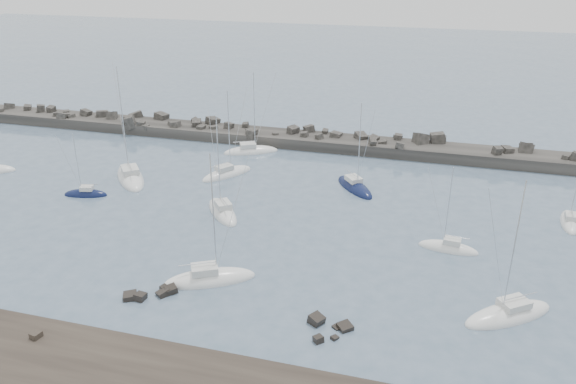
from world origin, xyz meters
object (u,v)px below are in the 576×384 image
object	(u,v)px
sailboat_4	(251,152)
sailboat_7	(355,188)
sailboat_5	(223,212)
sailboat_6	(210,279)
sailboat_2	(86,194)
sailboat_8	(448,248)
sailboat_1	(131,178)
sailboat_9	(570,222)
sailboat_3	(227,174)
sailboat_10	(508,315)

from	to	relation	value
sailboat_4	sailboat_7	xyz separation A→B (m)	(18.96, -10.30, 0.00)
sailboat_5	sailboat_6	distance (m)	15.71
sailboat_4	sailboat_7	world-z (taller)	sailboat_4
sailboat_2	sailboat_8	size ratio (longest dim) A/B	0.90
sailboat_1	sailboat_9	xyz separation A→B (m)	(59.19, 1.66, -0.02)
sailboat_1	sailboat_9	bearing A→B (deg)	1.61
sailboat_7	sailboat_4	bearing A→B (deg)	151.48
sailboat_1	sailboat_4	world-z (taller)	sailboat_1
sailboat_1	sailboat_6	size ratio (longest dim) A/B	1.18
sailboat_9	sailboat_6	bearing A→B (deg)	-147.35
sailboat_4	sailboat_2	bearing A→B (deg)	-125.06
sailboat_3	sailboat_8	bearing A→B (deg)	-23.89
sailboat_2	sailboat_4	world-z (taller)	sailboat_4
sailboat_7	sailboat_9	distance (m)	27.36
sailboat_6	sailboat_5	bearing A→B (deg)	107.05
sailboat_2	sailboat_10	xyz separation A→B (m)	(53.28, -13.37, -0.00)
sailboat_1	sailboat_8	bearing A→B (deg)	-11.38
sailboat_3	sailboat_6	distance (m)	28.76
sailboat_4	sailboat_5	xyz separation A→B (m)	(4.18, -22.82, 0.02)
sailboat_1	sailboat_7	xyz separation A→B (m)	(32.08, 5.30, -0.02)
sailboat_4	sailboat_7	bearing A→B (deg)	-28.52
sailboat_5	sailboat_8	world-z (taller)	sailboat_5
sailboat_8	sailboat_10	bearing A→B (deg)	-64.06
sailboat_3	sailboat_10	world-z (taller)	sailboat_10
sailboat_2	sailboat_10	bearing A→B (deg)	-14.08
sailboat_2	sailboat_7	distance (m)	36.93
sailboat_7	sailboat_9	size ratio (longest dim) A/B	1.24
sailboat_1	sailboat_10	world-z (taller)	sailboat_1
sailboat_8	sailboat_6	bearing A→B (deg)	-150.34
sailboat_1	sailboat_8	distance (m)	45.94
sailboat_1	sailboat_9	size ratio (longest dim) A/B	1.61
sailboat_2	sailboat_6	bearing A→B (deg)	-31.71
sailboat_1	sailboat_7	distance (m)	32.51
sailboat_4	sailboat_8	size ratio (longest dim) A/B	1.34
sailboat_1	sailboat_2	size ratio (longest dim) A/B	1.82
sailboat_9	sailboat_10	size ratio (longest dim) A/B	0.74
sailboat_3	sailboat_10	bearing A→B (deg)	-34.19
sailboat_1	sailboat_2	bearing A→B (deg)	-111.42
sailboat_4	sailboat_1	bearing A→B (deg)	-130.05
sailboat_4	sailboat_6	bearing A→B (deg)	-76.93
sailboat_3	sailboat_4	bearing A→B (deg)	89.47
sailboat_8	sailboat_7	bearing A→B (deg)	132.05
sailboat_8	sailboat_5	bearing A→B (deg)	176.20
sailboat_8	sailboat_9	world-z (taller)	sailboat_9
sailboat_1	sailboat_5	xyz separation A→B (m)	(17.30, -7.22, -0.00)
sailboat_6	sailboat_9	bearing A→B (deg)	32.65
sailboat_3	sailboat_6	bearing A→B (deg)	-72.01
sailboat_3	sailboat_5	bearing A→B (deg)	-70.89
sailboat_4	sailboat_7	distance (m)	21.58
sailboat_2	sailboat_8	bearing A→B (deg)	-2.47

